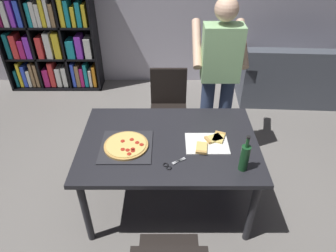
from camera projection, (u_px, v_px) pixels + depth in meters
name	position (u px, v px, depth m)	size (l,w,h in m)	color
ground_plane	(168.00, 199.00, 3.06)	(12.00, 12.00, 0.00)	gray
dining_table	(168.00, 147.00, 2.66)	(1.52, 1.03, 0.75)	#232328
chair_far_side	(168.00, 103.00, 3.56)	(0.42, 0.42, 0.90)	black
couch	(296.00, 79.00, 4.48)	(1.74, 0.94, 0.85)	#4C515B
bookshelf	(47.00, 34.00, 4.46)	(1.40, 0.35, 1.95)	black
person_serving_pizza	(218.00, 74.00, 3.10)	(0.55, 0.54, 1.75)	#38476B
pepperoni_pizza_on_tray	(126.00, 146.00, 2.54)	(0.43, 0.43, 0.04)	#2D2D33
pizza_slices_on_towel	(208.00, 142.00, 2.58)	(0.36, 0.30, 0.03)	white
wine_bottle	(244.00, 157.00, 2.27)	(0.07, 0.07, 0.32)	#194723
kitchen_scissors	(171.00, 164.00, 2.37)	(0.19, 0.15, 0.01)	silver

